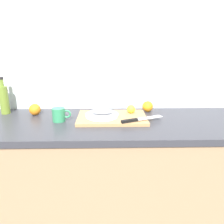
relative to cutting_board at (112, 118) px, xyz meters
name	(u,v)px	position (x,y,z in m)	size (l,w,h in m)	color
back_wall	(112,62)	(0.01, 0.28, 0.34)	(3.20, 0.05, 2.50)	silver
kitchen_counter	(113,181)	(0.01, -0.05, -0.46)	(2.00, 0.60, 0.90)	#9E7A56
cutting_board	(112,118)	(0.00, 0.00, 0.00)	(0.46, 0.29, 0.02)	tan
white_plate	(102,115)	(-0.07, 0.00, 0.02)	(0.22, 0.22, 0.01)	white
fish_fillet	(102,111)	(-0.07, 0.00, 0.04)	(0.17, 0.07, 0.04)	gray
chef_knife	(137,120)	(0.16, -0.10, 0.02)	(0.28, 0.14, 0.02)	silver
lemon_0	(131,109)	(0.13, 0.07, 0.04)	(0.06, 0.06, 0.06)	yellow
olive_oil_bottle	(4,99)	(-0.77, 0.14, 0.10)	(0.06, 0.06, 0.26)	olive
coffee_mug_0	(59,115)	(-0.34, -0.03, 0.03)	(0.12, 0.08, 0.09)	#338C59
orange_1	(35,109)	(-0.54, 0.10, 0.03)	(0.08, 0.08, 0.08)	orange
orange_2	(148,106)	(0.27, 0.17, 0.03)	(0.08, 0.08, 0.08)	orange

